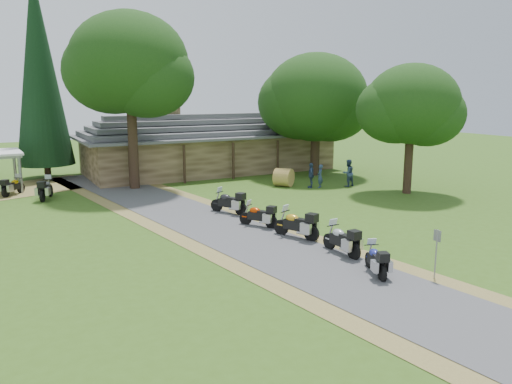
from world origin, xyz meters
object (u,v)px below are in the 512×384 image
lodge (210,142)px  motorcycle_row_d (258,214)px  motorcycle_row_e (228,201)px  hay_bale (284,177)px  motorcycle_row_a (376,259)px  motorcycle_row_b (341,238)px  motorcycle_row_c (296,223)px  motorcycle_carport_a (13,185)px  motorcycle_carport_b (46,188)px

lodge → motorcycle_row_d: 18.64m
lodge → motorcycle_row_e: size_ratio=10.43×
lodge → motorcycle_row_e: (-5.23, -14.59, -1.75)m
lodge → hay_bale: 9.41m
motorcycle_row_a → motorcycle_row_b: bearing=13.8°
lodge → motorcycle_row_d: size_ratio=11.44×
lodge → motorcycle_row_d: lodge is taller
lodge → motorcycle_row_c: lodge is taller
motorcycle_row_e → motorcycle_carport_a: size_ratio=1.08×
lodge → motorcycle_carport_a: 15.85m
motorcycle_row_c → motorcycle_carport_a: size_ratio=1.12×
motorcycle_row_d → motorcycle_carport_b: (-8.50, 12.11, 0.08)m
motorcycle_row_b → motorcycle_carport_a: motorcycle_row_b is taller
lodge → motorcycle_row_b: size_ratio=10.79×
motorcycle_row_e → motorcycle_row_d: bearing=151.8°
motorcycle_row_c → motorcycle_carport_a: (-10.82, 17.05, -0.08)m
motorcycle_carport_a → motorcycle_carport_b: 2.95m
motorcycle_row_d → motorcycle_row_e: size_ratio=0.91×
motorcycle_row_a → hay_bale: size_ratio=1.37×
motorcycle_row_b → motorcycle_carport_a: (-11.19, 19.89, -0.03)m
motorcycle_carport_a → hay_bale: bearing=-68.8°
motorcycle_carport_b → hay_bale: 15.74m
lodge → motorcycle_row_c: 20.97m
lodge → motorcycle_row_b: (-4.20, -23.23, -1.77)m
motorcycle_carport_b → motorcycle_carport_a: bearing=58.4°
motorcycle_row_e → motorcycle_carport_b: size_ratio=0.98×
motorcycle_row_c → motorcycle_row_d: size_ratio=1.14×
motorcycle_row_c → hay_bale: (6.32, 11.33, -0.08)m
hay_bale → motorcycle_row_d: bearing=-128.1°
motorcycle_row_b → motorcycle_carport_a: bearing=28.0°
motorcycle_carport_a → motorcycle_row_a: bearing=-114.4°
motorcycle_carport_b → motorcycle_row_c: bearing=-126.3°
motorcycle_row_a → motorcycle_row_d: motorcycle_row_d is taller
hay_bale → motorcycle_row_e: bearing=-141.6°
motorcycle_row_e → motorcycle_row_b: bearing=156.9°
motorcycle_row_c → motorcycle_row_d: bearing=-10.2°
lodge → motorcycle_row_c: size_ratio=10.08×
motorcycle_row_c → motorcycle_row_e: 5.84m
motorcycle_row_c → hay_bale: motorcycle_row_c is taller
lodge → hay_bale: size_ratio=16.60×
motorcycle_row_b → motorcycle_row_c: size_ratio=0.93×
motorcycle_carport_b → hay_bale: bearing=-80.3°
motorcycle_row_b → motorcycle_row_e: 8.70m
motorcycle_carport_a → motorcycle_row_e: bearing=-98.2°
motorcycle_carport_a → hay_bale: (17.14, -5.73, -0.01)m
motorcycle_row_e → motorcycle_carport_b: motorcycle_carport_b is taller
motorcycle_row_b → motorcycle_row_c: 2.86m
motorcycle_row_c → motorcycle_carport_b: bearing=9.0°
motorcycle_row_a → motorcycle_row_b: (0.36, 2.47, 0.08)m
motorcycle_row_d → motorcycle_row_b: bearing=157.7°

